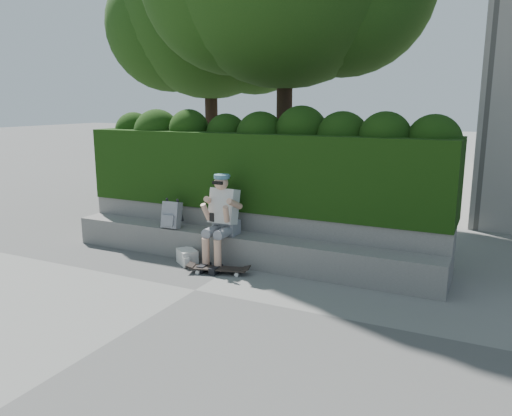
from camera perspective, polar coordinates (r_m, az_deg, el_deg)
The scene contains 9 objects.
ground at distance 6.68m, azimuth -6.97°, elevation -9.30°, with size 80.00×80.00×0.00m, color slate.
bench_ledge at distance 7.63m, azimuth -1.88°, elevation -4.70°, with size 6.00×0.45×0.45m, color gray.
planter_wall at distance 7.99m, azimuth -0.28°, elevation -2.79°, with size 6.00×0.50×0.75m, color gray.
hedge at distance 8.00m, azimuth 0.43°, elevation 4.34°, with size 6.00×1.00×1.20m, color black.
tree_right at distance 13.18m, azimuth -5.34°, elevation 21.54°, with size 4.26×4.26×6.75m.
person at distance 7.43m, azimuth -3.92°, elevation -0.97°, with size 0.40×0.76×1.38m.
skateboard at distance 7.24m, azimuth -4.33°, elevation -6.93°, with size 0.84×0.42×0.09m.
backpack_plaid at distance 8.04m, azimuth -9.62°, elevation -0.79°, with size 0.29×0.15×0.42m, color #A5A5A9.
backpack_ground at distance 7.71m, azimuth -7.86°, elevation -5.52°, with size 0.34×0.24×0.22m, color silver.
Camera 1 is at (3.44, -5.19, 2.42)m, focal length 35.00 mm.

